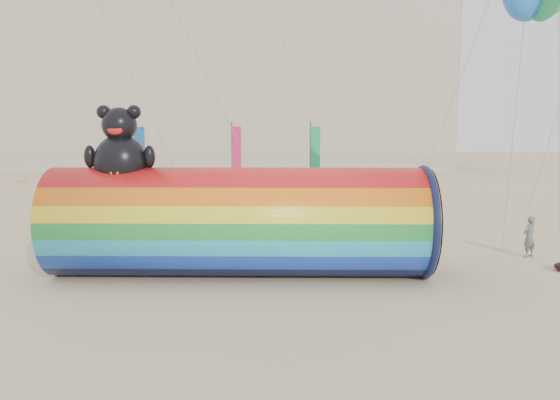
{
  "coord_description": "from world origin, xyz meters",
  "views": [
    {
      "loc": [
        0.77,
        -17.73,
        5.12
      ],
      "look_at": [
        0.5,
        1.5,
        2.4
      ],
      "focal_mm": 35.0,
      "sensor_mm": 36.0,
      "label": 1
    }
  ],
  "objects": [
    {
      "name": "festival_banners",
      "position": [
        -2.69,
        15.65,
        2.64
      ],
      "size": [
        10.93,
        3.47,
        5.2
      ],
      "color": "#59595E",
      "rests_on": "ground"
    },
    {
      "name": "hotel_building",
      "position": [
        -12.0,
        45.95,
        10.31
      ],
      "size": [
        60.4,
        15.4,
        20.6
      ],
      "color": "#B7AD99",
      "rests_on": "ground"
    },
    {
      "name": "kite_handler",
      "position": [
        10.05,
        2.91,
        0.8
      ],
      "size": [
        0.69,
        0.63,
        1.59
      ],
      "primitive_type": "imported",
      "rotation": [
        0.0,
        0.0,
        3.71
      ],
      "color": "#5A5D62",
      "rests_on": "ground"
    },
    {
      "name": "ground",
      "position": [
        0.0,
        0.0,
        0.0
      ],
      "size": [
        160.0,
        160.0,
        0.0
      ],
      "primitive_type": "plane",
      "color": "#CCB58C",
      "rests_on": "ground"
    },
    {
      "name": "windsock_assembly",
      "position": [
        -0.84,
        0.35,
        1.92
      ],
      "size": [
        12.57,
        3.83,
        5.8
      ],
      "color": "red",
      "rests_on": "ground"
    }
  ]
}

